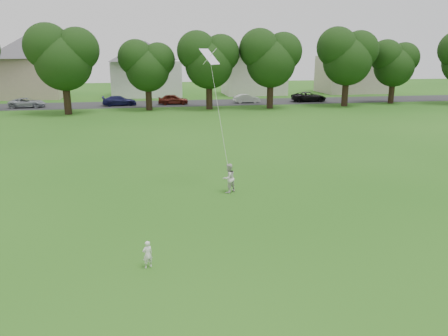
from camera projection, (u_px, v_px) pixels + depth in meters
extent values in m
plane|color=#205613|center=(162.00, 253.00, 14.56)|extent=(160.00, 160.00, 0.00)
cube|color=#2D2D30|center=(148.00, 104.00, 54.45)|extent=(90.00, 7.00, 0.01)
imported|color=white|center=(148.00, 254.00, 13.50)|extent=(0.39, 0.33, 0.89)
imported|color=silver|center=(229.00, 178.00, 20.59)|extent=(0.86, 0.82, 1.41)
plane|color=white|center=(210.00, 57.00, 20.42)|extent=(1.17, 1.19, 0.71)
cylinder|color=white|center=(219.00, 114.00, 20.46)|extent=(0.01, 0.01, 5.48)
cylinder|color=black|center=(67.00, 97.00, 45.46)|extent=(0.75, 0.75, 3.58)
cylinder|color=black|center=(149.00, 97.00, 48.71)|extent=(0.70, 0.70, 2.99)
cylinder|color=black|center=(209.00, 94.00, 49.40)|extent=(0.73, 0.73, 3.35)
cylinder|color=black|center=(270.00, 93.00, 50.14)|extent=(0.74, 0.74, 3.46)
cylinder|color=black|center=(345.00, 91.00, 52.14)|extent=(0.75, 0.75, 3.56)
cylinder|color=black|center=(392.00, 91.00, 54.91)|extent=(0.70, 0.70, 3.04)
imported|color=#999EA7|center=(27.00, 103.00, 50.98)|extent=(4.09, 1.95, 1.12)
imported|color=#161746|center=(119.00, 101.00, 52.76)|extent=(4.17, 1.96, 1.18)
imported|color=#501810|center=(173.00, 99.00, 53.86)|extent=(3.75, 1.61, 1.26)
imported|color=#B6B6B6|center=(247.00, 98.00, 55.46)|extent=(3.41, 1.34, 1.11)
imported|color=black|center=(309.00, 97.00, 56.87)|extent=(4.57, 2.25, 1.25)
cube|color=tan|center=(30.00, 78.00, 60.51)|extent=(8.47, 6.48, 5.44)
pyramid|color=#535055|center=(25.00, 35.00, 59.01)|extent=(12.22, 12.22, 2.99)
cube|color=white|center=(147.00, 79.00, 63.29)|extent=(9.73, 6.84, 5.03)
pyramid|color=#535055|center=(145.00, 41.00, 61.91)|extent=(14.04, 14.04, 2.77)
cube|color=beige|center=(254.00, 75.00, 65.91)|extent=(8.91, 6.43, 5.82)
pyramid|color=#535055|center=(254.00, 32.00, 64.31)|extent=(12.85, 12.85, 3.20)
cube|color=#B8AC98|center=(352.00, 74.00, 68.67)|extent=(9.82, 7.24, 5.60)
pyramid|color=#535055|center=(355.00, 35.00, 67.13)|extent=(14.16, 14.16, 3.08)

